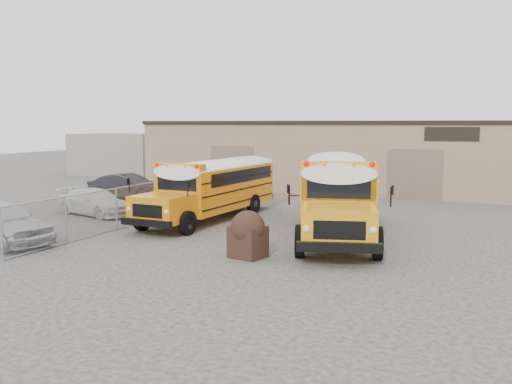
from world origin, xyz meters
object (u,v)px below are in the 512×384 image
at_px(school_bus_left, 266,174).
at_px(car_dark, 128,187).
at_px(tarp_bundle, 248,234).
at_px(car_white, 95,202).
at_px(school_bus_right, 335,174).

relative_size(school_bus_left, car_dark, 2.10).
bearing_deg(tarp_bundle, car_white, 154.39).
relative_size(school_bus_right, car_white, 2.53).
xyz_separation_m(car_white, car_dark, (-2.05, 5.43, 0.12)).
xyz_separation_m(tarp_bundle, car_white, (-10.66, 5.11, -0.18)).
bearing_deg(school_bus_left, school_bus_right, -8.60).
height_order(school_bus_left, school_bus_right, school_bus_right).
bearing_deg(tarp_bundle, school_bus_right, 91.91).
xyz_separation_m(school_bus_left, tarp_bundle, (4.64, -12.45, -0.82)).
xyz_separation_m(school_bus_right, car_dark, (-12.32, -1.27, -1.09)).
relative_size(car_white, car_dark, 0.96).
height_order(school_bus_right, car_white, school_bus_right).
xyz_separation_m(school_bus_left, car_dark, (-8.07, -1.91, -0.88)).
bearing_deg(car_white, school_bus_left, -25.71).
xyz_separation_m(school_bus_left, school_bus_right, (4.25, -0.64, 0.22)).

